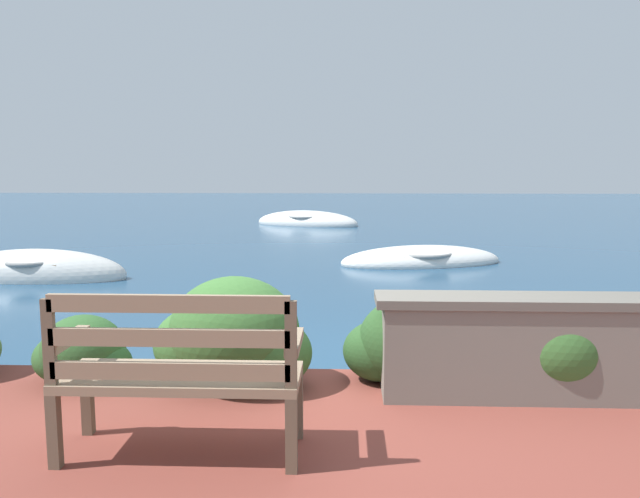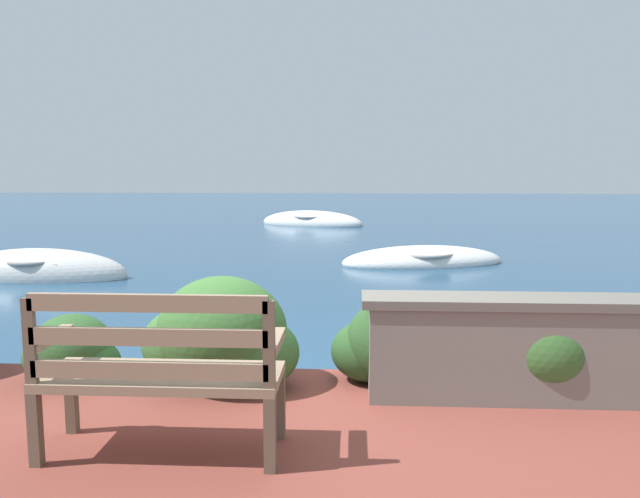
{
  "view_description": "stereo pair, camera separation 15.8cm",
  "coord_description": "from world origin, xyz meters",
  "px_view_note": "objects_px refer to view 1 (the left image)",
  "views": [
    {
      "loc": [
        0.21,
        -4.69,
        1.77
      ],
      "look_at": [
        -0.19,
        5.33,
        0.47
      ],
      "focal_mm": 35.0,
      "sensor_mm": 36.0,
      "label": 1
    },
    {
      "loc": [
        0.37,
        -4.69,
        1.77
      ],
      "look_at": [
        -0.19,
        5.33,
        0.47
      ],
      "focal_mm": 35.0,
      "sensor_mm": 36.0,
      "label": 2
    }
  ],
  "objects_px": {
    "rowboat_nearest": "(36,275)",
    "rowboat_far": "(307,223)",
    "park_bench": "(178,370)",
    "rowboat_mid": "(421,261)"
  },
  "relations": [
    {
      "from": "rowboat_nearest",
      "to": "rowboat_far",
      "type": "relative_size",
      "value": 0.82
    },
    {
      "from": "rowboat_nearest",
      "to": "rowboat_far",
      "type": "bearing_deg",
      "value": 67.67
    },
    {
      "from": "park_bench",
      "to": "rowboat_far",
      "type": "bearing_deg",
      "value": 94.51
    },
    {
      "from": "park_bench",
      "to": "rowboat_mid",
      "type": "distance_m",
      "value": 8.74
    },
    {
      "from": "rowboat_mid",
      "to": "rowboat_far",
      "type": "bearing_deg",
      "value": -85.39
    },
    {
      "from": "rowboat_nearest",
      "to": "rowboat_mid",
      "type": "bearing_deg",
      "value": 15.07
    },
    {
      "from": "rowboat_nearest",
      "to": "rowboat_mid",
      "type": "distance_m",
      "value": 6.67
    },
    {
      "from": "rowboat_mid",
      "to": "rowboat_far",
      "type": "relative_size",
      "value": 0.91
    },
    {
      "from": "park_bench",
      "to": "rowboat_far",
      "type": "xyz_separation_m",
      "value": [
        -0.31,
        16.38,
        -0.64
      ]
    },
    {
      "from": "park_bench",
      "to": "rowboat_far",
      "type": "distance_m",
      "value": 16.4
    }
  ]
}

